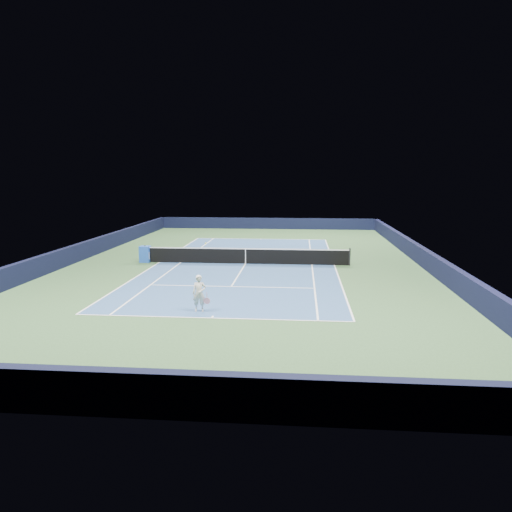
{
  "coord_description": "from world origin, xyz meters",
  "views": [
    {
      "loc": [
        3.41,
        -30.38,
        5.57
      ],
      "look_at": [
        0.93,
        -3.0,
        1.0
      ],
      "focal_mm": 35.0,
      "sensor_mm": 36.0,
      "label": 1
    }
  ],
  "objects": [
    {
      "name": "ground",
      "position": [
        0.0,
        0.0,
        0.0
      ],
      "size": [
        40.0,
        40.0,
        0.0
      ],
      "primitive_type": "plane",
      "color": "#2F512C",
      "rests_on": "ground"
    },
    {
      "name": "wall_far",
      "position": [
        0.0,
        19.82,
        0.55
      ],
      "size": [
        22.0,
        0.35,
        1.1
      ],
      "primitive_type": "cube",
      "color": "black",
      "rests_on": "ground"
    },
    {
      "name": "sponsor_cube",
      "position": [
        -6.4,
        0.0,
        0.51
      ],
      "size": [
        0.65,
        0.6,
        1.03
      ],
      "color": "blue",
      "rests_on": "ground"
    },
    {
      "name": "center_mark_near",
      "position": [
        0.0,
        -11.73,
        0.01
      ],
      "size": [
        0.08,
        0.3,
        0.0
      ],
      "primitive_type": "cube",
      "color": "white",
      "rests_on": "ground"
    },
    {
      "name": "service_line_far",
      "position": [
        0.0,
        6.4,
        0.01
      ],
      "size": [
        8.23,
        0.08,
        0.0
      ],
      "primitive_type": "cube",
      "color": "white",
      "rests_on": "ground"
    },
    {
      "name": "court_surface",
      "position": [
        0.0,
        0.0,
        0.0
      ],
      "size": [
        10.97,
        23.77,
        0.01
      ],
      "primitive_type": "cube",
      "color": "#2D4E7E",
      "rests_on": "ground"
    },
    {
      "name": "wall_near",
      "position": [
        0.0,
        -19.82,
        0.55
      ],
      "size": [
        22.0,
        0.35,
        1.1
      ],
      "primitive_type": "cube",
      "color": "black",
      "rests_on": "ground"
    },
    {
      "name": "sideline_singles_left",
      "position": [
        -4.12,
        0.0,
        0.01
      ],
      "size": [
        0.08,
        23.77,
        0.0
      ],
      "primitive_type": "cube",
      "color": "white",
      "rests_on": "ground"
    },
    {
      "name": "sideline_doubles_left",
      "position": [
        -5.49,
        0.0,
        0.01
      ],
      "size": [
        0.08,
        23.77,
        0.0
      ],
      "primitive_type": "cube",
      "color": "white",
      "rests_on": "ground"
    },
    {
      "name": "wall_left",
      "position": [
        -10.82,
        0.0,
        0.55
      ],
      "size": [
        0.35,
        40.0,
        1.1
      ],
      "primitive_type": "cube",
      "color": "black",
      "rests_on": "ground"
    },
    {
      "name": "sideline_singles_right",
      "position": [
        4.12,
        0.0,
        0.01
      ],
      "size": [
        0.08,
        23.77,
        0.0
      ],
      "primitive_type": "cube",
      "color": "white",
      "rests_on": "ground"
    },
    {
      "name": "center_mark_far",
      "position": [
        0.0,
        11.73,
        0.01
      ],
      "size": [
        0.08,
        0.3,
        0.0
      ],
      "primitive_type": "cube",
      "color": "white",
      "rests_on": "ground"
    },
    {
      "name": "baseline_near",
      "position": [
        0.0,
        -11.88,
        0.01
      ],
      "size": [
        10.97,
        0.08,
        0.0
      ],
      "primitive_type": "cube",
      "color": "white",
      "rests_on": "ground"
    },
    {
      "name": "tennis_player",
      "position": [
        -0.66,
        -10.97,
        0.76
      ],
      "size": [
        0.75,
        1.24,
        2.7
      ],
      "color": "silver",
      "rests_on": "ground"
    },
    {
      "name": "service_line_near",
      "position": [
        0.0,
        -6.4,
        0.01
      ],
      "size": [
        8.23,
        0.08,
        0.0
      ],
      "primitive_type": "cube",
      "color": "white",
      "rests_on": "ground"
    },
    {
      "name": "center_service_line",
      "position": [
        0.0,
        0.0,
        0.01
      ],
      "size": [
        0.08,
        12.8,
        0.0
      ],
      "primitive_type": "cube",
      "color": "white",
      "rests_on": "ground"
    },
    {
      "name": "baseline_far",
      "position": [
        0.0,
        11.88,
        0.01
      ],
      "size": [
        10.97,
        0.08,
        0.0
      ],
      "primitive_type": "cube",
      "color": "white",
      "rests_on": "ground"
    },
    {
      "name": "wall_right",
      "position": [
        10.82,
        0.0,
        0.55
      ],
      "size": [
        0.35,
        40.0,
        1.1
      ],
      "primitive_type": "cube",
      "color": "black",
      "rests_on": "ground"
    },
    {
      "name": "tennis_net",
      "position": [
        0.0,
        0.0,
        0.5
      ],
      "size": [
        12.9,
        0.1,
        1.07
      ],
      "color": "black",
      "rests_on": "ground"
    },
    {
      "name": "sideline_doubles_right",
      "position": [
        5.49,
        0.0,
        0.01
      ],
      "size": [
        0.08,
        23.77,
        0.0
      ],
      "primitive_type": "cube",
      "color": "white",
      "rests_on": "ground"
    }
  ]
}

